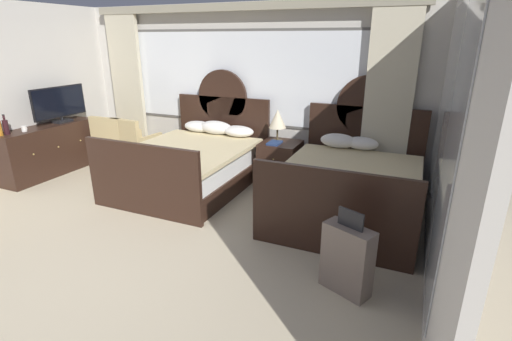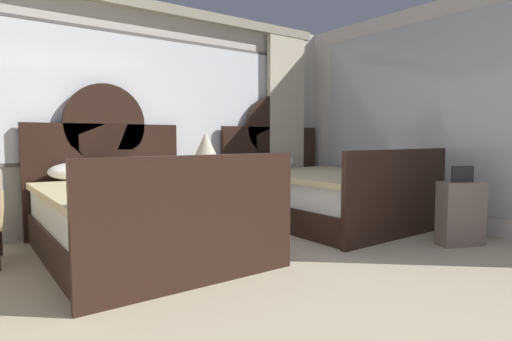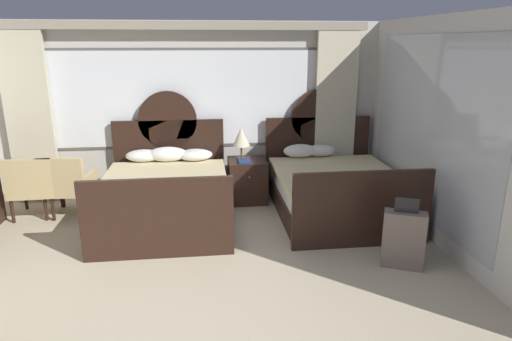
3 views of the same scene
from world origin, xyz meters
TOP-DOWN VIEW (x-y plane):
  - wall_back_window at (0.00, 3.73)m, footprint 6.02×0.22m
  - wall_right_mirror at (3.04, 1.59)m, footprint 0.08×4.33m
  - bed_near_window at (-0.32, 2.61)m, footprint 1.70×2.21m
  - bed_near_mirror at (2.06, 2.60)m, footprint 1.70×2.21m
  - nightstand_between_beds at (0.87, 3.25)m, footprint 0.58×0.60m
  - table_lamp_on_nightstand at (0.79, 3.32)m, footprint 0.27×0.27m
  - book_on_nightstand at (0.82, 3.14)m, footprint 0.18×0.26m
  - suitcase_on_floor at (2.35, 0.94)m, footprint 0.49×0.36m

SIDE VIEW (x-z plane):
  - suitcase_on_floor at x=2.35m, z-range -0.07..0.72m
  - nightstand_between_beds at x=0.87m, z-range 0.00..0.66m
  - bed_near_mirror at x=2.06m, z-range -0.48..1.20m
  - bed_near_window at x=-0.32m, z-range -0.47..1.21m
  - book_on_nightstand at x=0.82m, z-range 0.66..0.69m
  - table_lamp_on_nightstand at x=0.79m, z-range 0.75..1.24m
  - wall_right_mirror at x=3.04m, z-range 0.00..2.70m
  - wall_back_window at x=0.00m, z-range 0.07..2.77m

